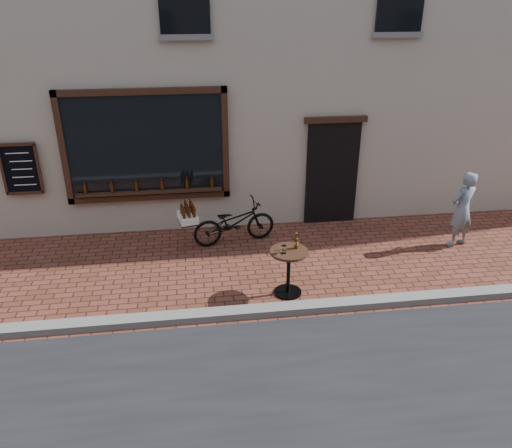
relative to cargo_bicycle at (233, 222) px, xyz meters
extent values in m
plane|color=#542B1B|center=(0.29, -2.72, -0.45)|extent=(90.00, 90.00, 0.00)
cube|color=slate|center=(0.29, -2.52, -0.39)|extent=(90.00, 0.25, 0.12)
cube|color=black|center=(-1.61, 0.73, 1.40)|extent=(3.00, 0.06, 2.00)
cube|color=black|center=(-1.61, 0.71, 2.46)|extent=(3.24, 0.10, 0.12)
cube|color=black|center=(-1.61, 0.71, 0.34)|extent=(3.24, 0.10, 0.12)
cube|color=black|center=(-3.17, 0.71, 1.40)|extent=(0.12, 0.10, 2.24)
cube|color=black|center=(-0.05, 0.71, 1.40)|extent=(0.12, 0.10, 2.24)
cube|color=black|center=(-1.61, 0.66, 0.47)|extent=(2.90, 0.16, 0.05)
cube|color=black|center=(2.19, 0.74, 0.65)|extent=(1.10, 0.10, 2.20)
cube|color=black|center=(2.19, 0.71, 1.81)|extent=(1.30, 0.10, 0.12)
cube|color=black|center=(-4.01, 0.72, 1.05)|extent=(0.62, 0.04, 0.92)
cylinder|color=#3D1C07|center=(-2.86, 0.66, 0.59)|extent=(0.06, 0.06, 0.19)
cylinder|color=#3D1C07|center=(-2.36, 0.66, 0.59)|extent=(0.06, 0.06, 0.19)
cylinder|color=#3D1C07|center=(-1.86, 0.66, 0.59)|extent=(0.06, 0.06, 0.19)
cylinder|color=#3D1C07|center=(-1.36, 0.66, 0.59)|extent=(0.06, 0.06, 0.19)
cylinder|color=#3D1C07|center=(-0.86, 0.66, 0.59)|extent=(0.06, 0.06, 0.19)
cylinder|color=#3D1C07|center=(-0.36, 0.66, 0.59)|extent=(0.06, 0.06, 0.19)
imported|color=black|center=(0.03, 0.01, -0.01)|extent=(1.75, 0.90, 0.87)
cube|color=black|center=(-0.87, -0.18, 0.15)|extent=(0.42, 0.52, 0.03)
cube|color=silver|center=(-0.87, -0.18, 0.24)|extent=(0.42, 0.54, 0.14)
cylinder|color=#3D1C07|center=(-0.74, -0.33, 0.40)|extent=(0.05, 0.05, 0.18)
cylinder|color=#3D1C07|center=(-0.84, -0.35, 0.40)|extent=(0.05, 0.05, 0.18)
cylinder|color=#3D1C07|center=(-0.93, -0.37, 0.40)|extent=(0.05, 0.05, 0.18)
cylinder|color=#3D1C07|center=(-0.76, -0.21, 0.40)|extent=(0.05, 0.05, 0.18)
cylinder|color=#3D1C07|center=(-0.86, -0.23, 0.40)|extent=(0.05, 0.05, 0.18)
cylinder|color=#3D1C07|center=(-0.95, -0.25, 0.40)|extent=(0.05, 0.05, 0.18)
cylinder|color=#3D1C07|center=(-0.79, -0.10, 0.40)|extent=(0.05, 0.05, 0.18)
cylinder|color=#3D1C07|center=(-0.88, -0.12, 0.40)|extent=(0.05, 0.05, 0.18)
cylinder|color=#3D1C07|center=(-0.98, -0.14, 0.40)|extent=(0.05, 0.05, 0.18)
cylinder|color=#3D1C07|center=(-0.81, 0.01, 0.40)|extent=(0.05, 0.05, 0.18)
cylinder|color=#3D1C07|center=(-0.91, -0.01, 0.40)|extent=(0.05, 0.05, 0.18)
cylinder|color=black|center=(0.75, -1.97, -0.43)|extent=(0.46, 0.46, 0.03)
cylinder|color=black|center=(0.75, -1.97, -0.05)|extent=(0.06, 0.06, 0.73)
cylinder|color=black|center=(0.75, -1.97, 0.34)|extent=(0.63, 0.63, 0.04)
cylinder|color=gold|center=(0.87, -1.91, 0.46)|extent=(0.07, 0.07, 0.06)
cylinder|color=white|center=(0.64, -2.05, 0.43)|extent=(0.08, 0.08, 0.14)
imported|color=gray|center=(4.42, -0.69, 0.32)|extent=(0.64, 0.52, 1.53)
camera|label=1|loc=(-0.74, -8.94, 4.19)|focal=35.00mm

